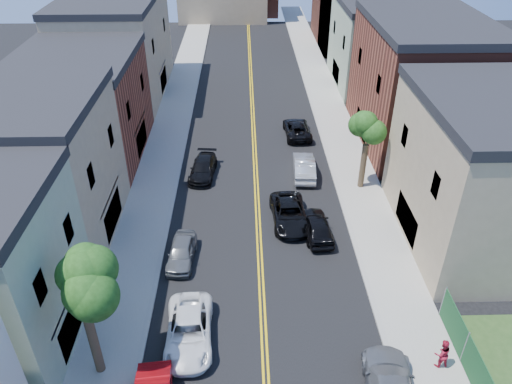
{
  "coord_description": "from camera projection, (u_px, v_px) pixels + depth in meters",
  "views": [
    {
      "loc": [
        -0.86,
        -1.22,
        20.06
      ],
      "look_at": [
        -0.13,
        26.51,
        2.0
      ],
      "focal_mm": 34.37,
      "sensor_mm": 36.0,
      "label": 1
    }
  ],
  "objects": [
    {
      "name": "silver_car_right",
      "position": [
        304.0,
        167.0,
        38.45
      ],
      "size": [
        1.83,
        4.66,
        1.51
      ],
      "primitive_type": "imported",
      "rotation": [
        0.0,
        0.0,
        3.09
      ],
      "color": "#AEB0B6",
      "rests_on": "ground"
    },
    {
      "name": "sidewalk_left",
      "position": [
        168.0,
        131.0,
        45.28
      ],
      "size": [
        3.2,
        100.0,
        0.15
      ],
      "primitive_type": "cube",
      "color": "gray",
      "rests_on": "ground"
    },
    {
      "name": "grey_car_left",
      "position": [
        181.0,
        252.0,
        29.91
      ],
      "size": [
        1.8,
        3.97,
        1.32
      ],
      "primitive_type": "imported",
      "rotation": [
        0.0,
        0.0,
        -0.06
      ],
      "color": "#55585D",
      "rests_on": "ground"
    },
    {
      "name": "pedestrian_right",
      "position": [
        442.0,
        353.0,
        23.2
      ],
      "size": [
        0.89,
        0.73,
        1.66
      ],
      "primitive_type": "imported",
      "rotation": [
        0.0,
        0.0,
        3.28
      ],
      "color": "#A81930",
      "rests_on": "sidewalk_right"
    },
    {
      "name": "bldg_left_tan_near",
      "position": [
        32.0,
        175.0,
        30.17
      ],
      "size": [
        9.0,
        10.0,
        9.0
      ],
      "primitive_type": "cube",
      "color": "#998466",
      "rests_on": "ground"
    },
    {
      "name": "black_car_left",
      "position": [
        203.0,
        168.0,
        38.45
      ],
      "size": [
        2.29,
        4.64,
        1.3
      ],
      "primitive_type": "imported",
      "rotation": [
        0.0,
        0.0,
        -0.11
      ],
      "color": "black",
      "rests_on": "ground"
    },
    {
      "name": "bldg_left_tan_far",
      "position": [
        117.0,
        49.0,
        50.98
      ],
      "size": [
        9.0,
        16.0,
        9.5
      ],
      "primitive_type": "cube",
      "color": "#998466",
      "rests_on": "ground"
    },
    {
      "name": "tree_right_far",
      "position": [
        370.0,
        118.0,
        34.16
      ],
      "size": [
        4.4,
        4.4,
        8.03
      ],
      "color": "#3B2D1D",
      "rests_on": "sidewalk_right"
    },
    {
      "name": "bldg_right_brick",
      "position": [
        419.0,
        86.0,
        41.41
      ],
      "size": [
        9.0,
        14.0,
        10.0
      ],
      "primitive_type": "cube",
      "color": "brown",
      "rests_on": "ground"
    },
    {
      "name": "curb_left",
      "position": [
        187.0,
        131.0,
        45.32
      ],
      "size": [
        0.3,
        100.0,
        0.15
      ],
      "primitive_type": "cube",
      "color": "gray",
      "rests_on": "ground"
    },
    {
      "name": "bldg_right_palegrn",
      "position": [
        379.0,
        46.0,
        53.54
      ],
      "size": [
        9.0,
        12.0,
        8.5
      ],
      "primitive_type": "cube",
      "color": "gray",
      "rests_on": "ground"
    },
    {
      "name": "bldg_left_brick",
      "position": [
        82.0,
        110.0,
        39.66
      ],
      "size": [
        9.0,
        12.0,
        8.0
      ],
      "primitive_type": "cube",
      "color": "brown",
      "rests_on": "ground"
    },
    {
      "name": "black_suv_lane",
      "position": [
        289.0,
        214.0,
        33.23
      ],
      "size": [
        2.57,
        5.13,
        1.39
      ],
      "primitive_type": "imported",
      "rotation": [
        0.0,
        0.0,
        0.05
      ],
      "color": "black",
      "rests_on": "ground"
    },
    {
      "name": "sidewalk_right",
      "position": [
        338.0,
        129.0,
        45.63
      ],
      "size": [
        3.2,
        100.0,
        0.15
      ],
      "primitive_type": "cube",
      "color": "gray",
      "rests_on": "ground"
    },
    {
      "name": "dark_car_right_far",
      "position": [
        297.0,
        129.0,
        44.38
      ],
      "size": [
        2.42,
        4.86,
        1.32
      ],
      "primitive_type": "imported",
      "rotation": [
        0.0,
        0.0,
        3.19
      ],
      "color": "black",
      "rests_on": "ground"
    },
    {
      "name": "curb_right",
      "position": [
        319.0,
        129.0,
        45.6
      ],
      "size": [
        0.3,
        100.0,
        0.15
      ],
      "primitive_type": "cube",
      "color": "gray",
      "rests_on": "ground"
    },
    {
      "name": "white_pickup",
      "position": [
        189.0,
        330.0,
        24.73
      ],
      "size": [
        2.51,
        5.11,
        1.4
      ],
      "primitive_type": "imported",
      "rotation": [
        0.0,
        0.0,
        0.04
      ],
      "color": "white",
      "rests_on": "ground"
    },
    {
      "name": "bldg_right_tan",
      "position": [
        488.0,
        177.0,
        29.95
      ],
      "size": [
        9.0,
        12.0,
        9.0
      ],
      "primitive_type": "cube",
      "color": "#998466",
      "rests_on": "ground"
    },
    {
      "name": "black_car_right",
      "position": [
        317.0,
        226.0,
        32.02
      ],
      "size": [
        2.04,
        4.38,
        1.45
      ],
      "primitive_type": "imported",
      "rotation": [
        0.0,
        0.0,
        3.22
      ],
      "color": "black",
      "rests_on": "ground"
    },
    {
      "name": "tree_left_mid",
      "position": [
        74.0,
        268.0,
        19.96
      ],
      "size": [
        5.2,
        5.2,
        9.29
      ],
      "color": "#3B2D1D",
      "rests_on": "sidewalk_left"
    }
  ]
}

